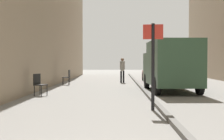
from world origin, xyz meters
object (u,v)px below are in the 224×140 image
object	(u,v)px
street_sign_post	(153,59)
cafe_chair_near_window	(67,76)
parked_car	(156,72)
cafe_chair_by_doorway	(39,83)
pedestrian_mid_block	(122,68)
delivery_van	(171,65)

from	to	relation	value
street_sign_post	cafe_chair_near_window	xyz separation A→B (m)	(-4.20, 10.09, -1.00)
parked_car	cafe_chair_by_doorway	size ratio (longest dim) A/B	4.51
pedestrian_mid_block	cafe_chair_near_window	bearing A→B (deg)	-158.60
parked_car	cafe_chair_near_window	distance (m)	6.61
pedestrian_mid_block	street_sign_post	size ratio (longest dim) A/B	0.66
cafe_chair_near_window	cafe_chair_by_doorway	size ratio (longest dim) A/B	1.00
delivery_van	parked_car	size ratio (longest dim) A/B	1.21
pedestrian_mid_block	cafe_chair_near_window	xyz separation A→B (m)	(-3.47, -2.03, -0.44)
pedestrian_mid_block	street_sign_post	xyz separation A→B (m)	(0.73, -12.12, 0.56)
street_sign_post	cafe_chair_by_doorway	size ratio (longest dim) A/B	2.77
cafe_chair_near_window	parked_car	bearing A→B (deg)	-61.84
pedestrian_mid_block	delivery_van	size ratio (longest dim) A/B	0.33
pedestrian_mid_block	cafe_chair_by_doorway	bearing A→B (deg)	-122.82
delivery_van	street_sign_post	bearing A→B (deg)	-106.47
pedestrian_mid_block	street_sign_post	bearing A→B (deg)	-95.45
delivery_van	cafe_chair_by_doorway	size ratio (longest dim) A/B	5.46
parked_car	cafe_chair_near_window	world-z (taller)	parked_car
pedestrian_mid_block	parked_car	size ratio (longest dim) A/B	0.40
delivery_van	parked_car	xyz separation A→B (m)	(0.19, 7.15, -0.60)
street_sign_post	cafe_chair_by_doorway	distance (m)	5.93
cafe_chair_near_window	cafe_chair_by_doorway	world-z (taller)	same
parked_car	cafe_chair_by_doorway	bearing A→B (deg)	-122.39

